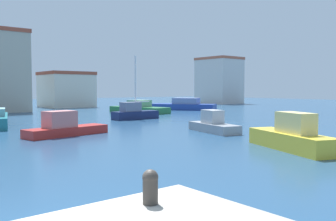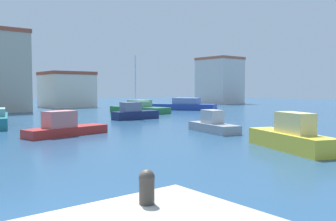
# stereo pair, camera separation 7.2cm
# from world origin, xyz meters

# --- Properties ---
(water) EXTENTS (160.00, 160.00, 0.00)m
(water) POSITION_xyz_m (15.00, 20.00, 0.00)
(water) COLOR navy
(water) RESTS_ON ground
(mooring_bollard) EXTENTS (0.27, 0.27, 0.58)m
(mooring_bollard) POSITION_xyz_m (0.90, -1.27, 1.36)
(mooring_bollard) COLOR #38332D
(mooring_bollard) RESTS_ON pier_quay
(sailboat_navy_distant_north) EXTENTS (4.66, 1.48, 6.15)m
(sailboat_navy_distant_north) POSITION_xyz_m (17.17, 23.52, 0.64)
(sailboat_navy_distant_north) COLOR #19234C
(sailboat_navy_distant_north) RESTS_ON water
(motorboat_red_far_left) EXTENTS (5.61, 2.45, 1.58)m
(motorboat_red_far_left) POSITION_xyz_m (6.78, 15.84, 0.54)
(motorboat_red_far_left) COLOR #B22823
(motorboat_red_far_left) RESTS_ON water
(motorboat_green_behind_lamppost) EXTENTS (4.02, 8.38, 1.58)m
(motorboat_green_behind_lamppost) POSITION_xyz_m (22.90, 30.99, 0.53)
(motorboat_green_behind_lamppost) COLOR #28703D
(motorboat_green_behind_lamppost) RESTS_ON water
(motorboat_grey_outer_mooring) EXTENTS (2.44, 4.69, 1.50)m
(motorboat_grey_outer_mooring) POSITION_xyz_m (15.51, 11.36, 0.49)
(motorboat_grey_outer_mooring) COLOR gray
(motorboat_grey_outer_mooring) RESTS_ON water
(motorboat_yellow_inner_mooring) EXTENTS (3.26, 5.48, 1.83)m
(motorboat_yellow_inner_mooring) POSITION_xyz_m (13.05, 3.81, 0.63)
(motorboat_yellow_inner_mooring) COLOR gold
(motorboat_yellow_inner_mooring) RESTS_ON water
(motorboat_blue_far_right) EXTENTS (7.19, 9.03, 1.69)m
(motorboat_blue_far_right) POSITION_xyz_m (31.36, 32.24, 0.63)
(motorboat_blue_far_right) COLOR #233D93
(motorboat_blue_far_right) RESTS_ON water
(waterfront_apartments) EXTENTS (7.14, 7.60, 5.65)m
(waterfront_apartments) POSITION_xyz_m (21.96, 50.31, 2.83)
(waterfront_apartments) COLOR beige
(waterfront_apartments) RESTS_ON ground
(warehouse_block) EXTENTS (6.51, 7.87, 9.20)m
(warehouse_block) POSITION_xyz_m (51.90, 44.85, 4.61)
(warehouse_block) COLOR beige
(warehouse_block) RESTS_ON ground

